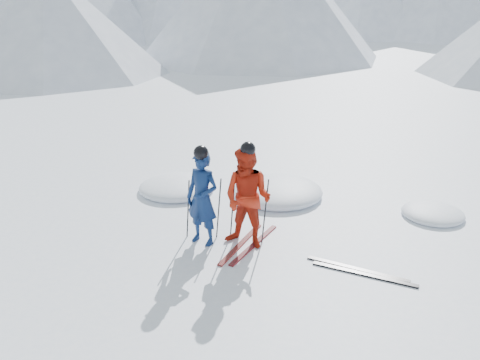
# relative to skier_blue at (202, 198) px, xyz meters

# --- Properties ---
(ground) EXTENTS (160.00, 160.00, 0.00)m
(ground) POSITION_rel_skier_blue_xyz_m (2.71, -0.13, -0.86)
(ground) COLOR white
(ground) RESTS_ON ground
(skier_blue) EXTENTS (0.75, 0.64, 1.73)m
(skier_blue) POSITION_rel_skier_blue_xyz_m (0.00, 0.00, 0.00)
(skier_blue) COLOR #0D214F
(skier_blue) RESTS_ON ground
(skier_red) EXTENTS (1.07, 0.96, 1.83)m
(skier_red) POSITION_rel_skier_blue_xyz_m (0.81, -0.02, 0.05)
(skier_red) COLOR #B3220E
(skier_red) RESTS_ON ground
(pole_blue_left) EXTENTS (0.12, 0.08, 1.15)m
(pole_blue_left) POSITION_rel_skier_blue_xyz_m (-0.30, 0.15, -0.29)
(pole_blue_left) COLOR black
(pole_blue_left) RESTS_ON ground
(pole_blue_right) EXTENTS (0.12, 0.07, 1.15)m
(pole_blue_right) POSITION_rel_skier_blue_xyz_m (0.25, 0.25, -0.29)
(pole_blue_right) COLOR black
(pole_blue_right) RESTS_ON ground
(pole_red_left) EXTENTS (0.12, 0.10, 1.22)m
(pole_red_left) POSITION_rel_skier_blue_xyz_m (0.51, 0.23, -0.26)
(pole_red_left) COLOR black
(pole_red_left) RESTS_ON ground
(pole_red_right) EXTENTS (0.12, 0.09, 1.22)m
(pole_red_right) POSITION_rel_skier_blue_xyz_m (1.11, 0.13, -0.26)
(pole_red_right) COLOR black
(pole_red_right) RESTS_ON ground
(ski_worn_left) EXTENTS (0.61, 1.64, 0.03)m
(ski_worn_left) POSITION_rel_skier_blue_xyz_m (0.69, -0.02, -0.85)
(ski_worn_left) COLOR black
(ski_worn_left) RESTS_ON ground
(ski_worn_right) EXTENTS (0.72, 1.61, 0.03)m
(ski_worn_right) POSITION_rel_skier_blue_xyz_m (0.93, -0.02, -0.85)
(ski_worn_right) COLOR black
(ski_worn_right) RESTS_ON ground
(ski_loose_a) EXTENTS (1.62, 0.69, 0.03)m
(ski_loose_a) POSITION_rel_skier_blue_xyz_m (2.69, -0.66, -0.85)
(ski_loose_a) COLOR black
(ski_loose_a) RESTS_ON ground
(ski_loose_b) EXTENTS (1.64, 0.63, 0.03)m
(ski_loose_b) POSITION_rel_skier_blue_xyz_m (2.79, -0.81, -0.85)
(ski_loose_b) COLOR black
(ski_loose_b) RESTS_ON ground
(snow_lumps) EXTENTS (9.24, 5.22, 0.44)m
(snow_lumps) POSITION_rel_skier_blue_xyz_m (1.56, 1.87, -0.86)
(snow_lumps) COLOR white
(snow_lumps) RESTS_ON ground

